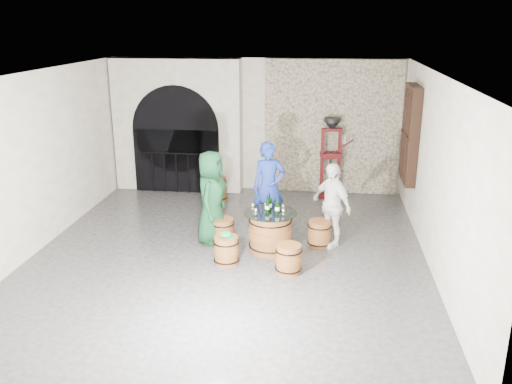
# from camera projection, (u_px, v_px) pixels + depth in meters

# --- Properties ---
(ground) EXTENTS (8.00, 8.00, 0.00)m
(ground) POSITION_uv_depth(u_px,v_px,m) (229.00, 253.00, 9.83)
(ground) COLOR #2A2A2D
(ground) RESTS_ON ground
(wall_back) EXTENTS (8.00, 0.00, 8.00)m
(wall_back) POSITION_uv_depth(u_px,v_px,m) (257.00, 125.00, 13.12)
(wall_back) COLOR silver
(wall_back) RESTS_ON ground
(wall_front) EXTENTS (8.00, 0.00, 8.00)m
(wall_front) POSITION_uv_depth(u_px,v_px,m) (160.00, 270.00, 5.56)
(wall_front) COLOR silver
(wall_front) RESTS_ON ground
(wall_left) EXTENTS (0.00, 8.00, 8.00)m
(wall_left) POSITION_uv_depth(u_px,v_px,m) (37.00, 162.00, 9.77)
(wall_left) COLOR silver
(wall_left) RESTS_ON ground
(wall_right) EXTENTS (0.00, 8.00, 8.00)m
(wall_right) POSITION_uv_depth(u_px,v_px,m) (437.00, 175.00, 8.92)
(wall_right) COLOR silver
(wall_right) RESTS_ON ground
(ceiling) EXTENTS (8.00, 8.00, 0.00)m
(ceiling) POSITION_uv_depth(u_px,v_px,m) (227.00, 74.00, 8.86)
(ceiling) COLOR beige
(ceiling) RESTS_ON wall_back
(stone_facing_panel) EXTENTS (3.20, 0.12, 3.18)m
(stone_facing_panel) POSITION_uv_depth(u_px,v_px,m) (332.00, 128.00, 12.85)
(stone_facing_panel) COLOR #B2A98E
(stone_facing_panel) RESTS_ON ground
(arched_opening) EXTENTS (3.10, 0.60, 3.19)m
(arched_opening) POSITION_uv_depth(u_px,v_px,m) (178.00, 126.00, 13.11)
(arched_opening) COLOR silver
(arched_opening) RESTS_ON ground
(shuttered_window) EXTENTS (0.23, 1.10, 2.00)m
(shuttered_window) POSITION_uv_depth(u_px,v_px,m) (410.00, 134.00, 11.14)
(shuttered_window) COLOR black
(shuttered_window) RESTS_ON wall_right
(barrel_table) EXTENTS (0.96, 0.96, 0.74)m
(barrel_table) POSITION_uv_depth(u_px,v_px,m) (270.00, 232.00, 9.85)
(barrel_table) COLOR brown
(barrel_table) RESTS_ON ground
(barrel_stool_left) EXTENTS (0.45, 0.45, 0.50)m
(barrel_stool_left) POSITION_uv_depth(u_px,v_px,m) (223.00, 231.00, 10.21)
(barrel_stool_left) COLOR brown
(barrel_stool_left) RESTS_ON ground
(barrel_stool_far) EXTENTS (0.45, 0.45, 0.50)m
(barrel_stool_far) POSITION_uv_depth(u_px,v_px,m) (269.00, 220.00, 10.79)
(barrel_stool_far) COLOR brown
(barrel_stool_far) RESTS_ON ground
(barrel_stool_right) EXTENTS (0.45, 0.45, 0.50)m
(barrel_stool_right) POSITION_uv_depth(u_px,v_px,m) (319.00, 234.00, 10.08)
(barrel_stool_right) COLOR brown
(barrel_stool_right) RESTS_ON ground
(barrel_stool_near_right) EXTENTS (0.45, 0.45, 0.50)m
(barrel_stool_near_right) POSITION_uv_depth(u_px,v_px,m) (289.00, 259.00, 9.02)
(barrel_stool_near_right) COLOR brown
(barrel_stool_near_right) RESTS_ON ground
(barrel_stool_near_left) EXTENTS (0.45, 0.45, 0.50)m
(barrel_stool_near_left) POSITION_uv_depth(u_px,v_px,m) (226.00, 250.00, 9.36)
(barrel_stool_near_left) COLOR brown
(barrel_stool_near_left) RESTS_ON ground
(green_cap) EXTENTS (0.25, 0.20, 0.11)m
(green_cap) POSITION_uv_depth(u_px,v_px,m) (226.00, 234.00, 9.27)
(green_cap) COLOR #0B803A
(green_cap) RESTS_ON barrel_stool_near_left
(person_green) EXTENTS (0.63, 0.91, 1.78)m
(person_green) POSITION_uv_depth(u_px,v_px,m) (212.00, 197.00, 10.08)
(person_green) COLOR #103B20
(person_green) RESTS_ON ground
(person_blue) EXTENTS (0.75, 0.60, 1.79)m
(person_blue) POSITION_uv_depth(u_px,v_px,m) (269.00, 187.00, 10.70)
(person_blue) COLOR navy
(person_blue) RESTS_ON ground
(person_white) EXTENTS (0.92, 0.95, 1.59)m
(person_white) POSITION_uv_depth(u_px,v_px,m) (331.00, 205.00, 9.96)
(person_white) COLOR white
(person_white) RESTS_ON ground
(wine_bottle_left) EXTENTS (0.08, 0.08, 0.32)m
(wine_bottle_left) POSITION_uv_depth(u_px,v_px,m) (267.00, 206.00, 9.68)
(wine_bottle_left) COLOR black
(wine_bottle_left) RESTS_ON barrel_table
(wine_bottle_center) EXTENTS (0.08, 0.08, 0.32)m
(wine_bottle_center) POSITION_uv_depth(u_px,v_px,m) (277.00, 207.00, 9.61)
(wine_bottle_center) COLOR black
(wine_bottle_center) RESTS_ON barrel_table
(wine_bottle_right) EXTENTS (0.08, 0.08, 0.32)m
(wine_bottle_right) POSITION_uv_depth(u_px,v_px,m) (270.00, 204.00, 9.79)
(wine_bottle_right) COLOR black
(wine_bottle_right) RESTS_ON barrel_table
(tasting_glass_a) EXTENTS (0.05, 0.05, 0.10)m
(tasting_glass_a) POSITION_uv_depth(u_px,v_px,m) (256.00, 211.00, 9.64)
(tasting_glass_a) COLOR #CC6927
(tasting_glass_a) RESTS_ON barrel_table
(tasting_glass_b) EXTENTS (0.05, 0.05, 0.10)m
(tasting_glass_b) POSITION_uv_depth(u_px,v_px,m) (283.00, 207.00, 9.84)
(tasting_glass_b) COLOR #CC6927
(tasting_glass_b) RESTS_ON barrel_table
(tasting_glass_c) EXTENTS (0.05, 0.05, 0.10)m
(tasting_glass_c) POSITION_uv_depth(u_px,v_px,m) (266.00, 206.00, 9.93)
(tasting_glass_c) COLOR #CC6927
(tasting_glass_c) RESTS_ON barrel_table
(tasting_glass_d) EXTENTS (0.05, 0.05, 0.10)m
(tasting_glass_d) POSITION_uv_depth(u_px,v_px,m) (277.00, 206.00, 9.93)
(tasting_glass_d) COLOR #CC6927
(tasting_glass_d) RESTS_ON barrel_table
(tasting_glass_e) EXTENTS (0.05, 0.05, 0.10)m
(tasting_glass_e) POSITION_uv_depth(u_px,v_px,m) (283.00, 212.00, 9.62)
(tasting_glass_e) COLOR #CC6927
(tasting_glass_e) RESTS_ON barrel_table
(tasting_glass_f) EXTENTS (0.05, 0.05, 0.10)m
(tasting_glass_f) POSITION_uv_depth(u_px,v_px,m) (253.00, 206.00, 9.90)
(tasting_glass_f) COLOR #CC6927
(tasting_glass_f) RESTS_ON barrel_table
(side_barrel) EXTENTS (0.44, 0.44, 0.58)m
(side_barrel) POSITION_uv_depth(u_px,v_px,m) (218.00, 189.00, 12.58)
(side_barrel) COLOR brown
(side_barrel) RESTS_ON ground
(corking_press) EXTENTS (0.81, 0.51, 1.90)m
(corking_press) POSITION_uv_depth(u_px,v_px,m) (331.00, 152.00, 12.64)
(corking_press) COLOR #4C0C11
(corking_press) RESTS_ON ground
(control_box) EXTENTS (0.18, 0.10, 0.22)m
(control_box) POSITION_uv_depth(u_px,v_px,m) (342.00, 139.00, 12.82)
(control_box) COLOR silver
(control_box) RESTS_ON wall_back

